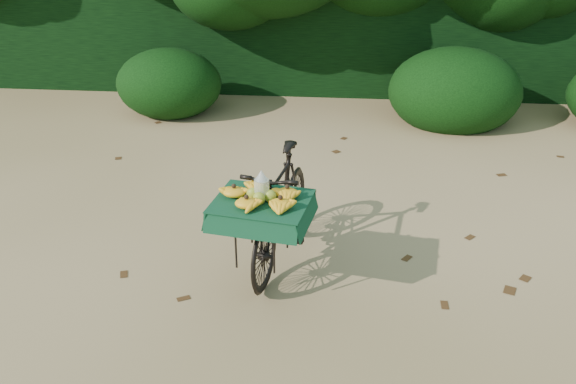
{
  "coord_description": "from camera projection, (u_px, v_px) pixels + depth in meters",
  "views": [
    {
      "loc": [
        -0.2,
        -5.01,
        3.27
      ],
      "look_at": [
        -0.68,
        -0.0,
        0.79
      ],
      "focal_mm": 38.0,
      "sensor_mm": 36.0,
      "label": 1
    }
  ],
  "objects": [
    {
      "name": "leaf_litter",
      "position": [
        357.0,
        233.0,
        6.48
      ],
      "size": [
        7.0,
        7.3,
        0.01
      ],
      "primitive_type": null,
      "color": "#462912",
      "rests_on": "ground"
    },
    {
      "name": "ground",
      "position": [
        357.0,
        267.0,
        5.9
      ],
      "size": [
        80.0,
        80.0,
        0.0
      ],
      "primitive_type": "plane",
      "color": "tan",
      "rests_on": "ground"
    },
    {
      "name": "hedge_backdrop",
      "position": [
        357.0,
        36.0,
        11.13
      ],
      "size": [
        26.0,
        1.8,
        1.8
      ],
      "primitive_type": "cube",
      "color": "black",
      "rests_on": "ground"
    },
    {
      "name": "bush_clumps",
      "position": [
        389.0,
        93.0,
        9.5
      ],
      "size": [
        8.8,
        1.7,
        0.9
      ],
      "primitive_type": null,
      "color": "black",
      "rests_on": "ground"
    },
    {
      "name": "vendor_bicycle",
      "position": [
        280.0,
        207.0,
        5.8
      ],
      "size": [
        0.96,
        1.93,
        1.12
      ],
      "rotation": [
        0.0,
        0.0,
        -0.17
      ],
      "color": "black",
      "rests_on": "ground"
    }
  ]
}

